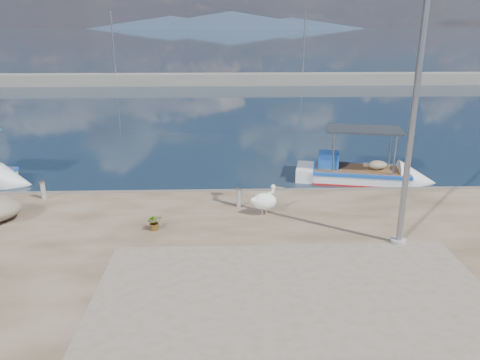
% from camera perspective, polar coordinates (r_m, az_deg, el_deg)
% --- Properties ---
extents(ground, '(1400.00, 1400.00, 0.00)m').
position_cam_1_polar(ground, '(12.79, 0.60, -11.00)').
color(ground, '#162635').
rests_on(ground, ground).
extents(quay_patch, '(9.00, 7.00, 0.01)m').
position_cam_1_polar(quay_patch, '(10.10, 7.33, -16.73)').
color(quay_patch, gray).
rests_on(quay_patch, quay).
extents(breakwater, '(120.00, 2.20, 7.50)m').
position_cam_1_polar(breakwater, '(51.44, -1.42, 12.18)').
color(breakwater, gray).
rests_on(breakwater, ground).
extents(mountains, '(370.00, 280.00, 22.00)m').
position_cam_1_polar(mountains, '(661.15, -1.63, 18.82)').
color(mountains, '#28384C').
rests_on(mountains, ground).
extents(boat_right, '(5.70, 2.87, 2.62)m').
position_cam_1_polar(boat_right, '(20.33, 14.28, 0.49)').
color(boat_right, white).
rests_on(boat_right, ground).
extents(pelican, '(1.06, 0.56, 1.02)m').
position_cam_1_polar(pelican, '(14.83, 3.06, -2.54)').
color(pelican, tan).
rests_on(pelican, quay).
extents(lamp_post, '(0.44, 0.96, 7.00)m').
position_cam_1_polar(lamp_post, '(12.88, 20.21, 6.17)').
color(lamp_post, gray).
rests_on(lamp_post, quay).
extents(bollard_near, '(0.22, 0.22, 0.66)m').
position_cam_1_polar(bollard_near, '(15.52, -0.13, -2.01)').
color(bollard_near, gray).
rests_on(bollard_near, quay).
extents(bollard_far, '(0.22, 0.22, 0.66)m').
position_cam_1_polar(bollard_far, '(17.59, -22.89, -1.02)').
color(bollard_far, gray).
rests_on(bollard_far, quay).
extents(potted_plant, '(0.56, 0.53, 0.49)m').
position_cam_1_polar(potted_plant, '(14.07, -10.36, -5.05)').
color(potted_plant, '#33722D').
rests_on(potted_plant, quay).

